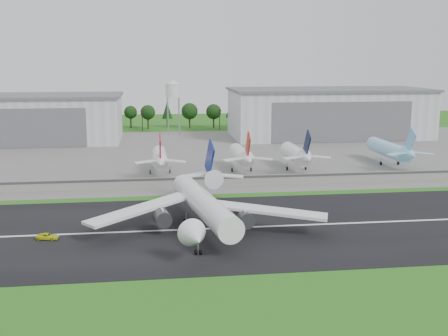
{
  "coord_description": "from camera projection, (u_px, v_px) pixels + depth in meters",
  "views": [
    {
      "loc": [
        -17.49,
        -118.91,
        40.2
      ],
      "look_at": [
        3.47,
        40.0,
        9.0
      ],
      "focal_mm": 45.0,
      "sensor_mm": 36.0,
      "label": 1
    }
  ],
  "objects": [
    {
      "name": "hangar_west",
      "position": [
        21.0,
        119.0,
        273.65
      ],
      "size": [
        97.0,
        44.0,
        23.2
      ],
      "color": "silver",
      "rests_on": "ground"
    },
    {
      "name": "treeline",
      "position": [
        180.0,
        127.0,
        334.87
      ],
      "size": [
        320.0,
        16.0,
        22.0
      ],
      "primitive_type": null,
      "color": "black",
      "rests_on": "ground"
    },
    {
      "name": "utility_poles",
      "position": [
        181.0,
        131.0,
        320.27
      ],
      "size": [
        230.0,
        3.0,
        12.0
      ],
      "primitive_type": null,
      "color": "black",
      "rests_on": "ground"
    },
    {
      "name": "blast_fence",
      "position": [
        207.0,
        181.0,
        178.81
      ],
      "size": [
        240.0,
        0.61,
        3.5
      ],
      "color": "gray",
      "rests_on": "ground"
    },
    {
      "name": "runway_centerline",
      "position": [
        226.0,
        228.0,
        135.35
      ],
      "size": [
        220.0,
        1.0,
        0.02
      ],
      "primitive_type": "cube",
      "color": "white",
      "rests_on": "runway"
    },
    {
      "name": "parked_jet_skyblue",
      "position": [
        392.0,
        150.0,
        213.27
      ],
      "size": [
        7.36,
        37.29,
        16.72
      ],
      "color": "#92D7FC",
      "rests_on": "ground"
    },
    {
      "name": "apron",
      "position": [
        192.0,
        153.0,
        242.41
      ],
      "size": [
        320.0,
        150.0,
        0.1
      ],
      "primitive_type": "cube",
      "color": "slate",
      "rests_on": "ground"
    },
    {
      "name": "ground",
      "position": [
        232.0,
        242.0,
        125.64
      ],
      "size": [
        600.0,
        600.0,
        0.0
      ],
      "primitive_type": "plane",
      "color": "#1F5814",
      "rests_on": "ground"
    },
    {
      "name": "main_airliner",
      "position": [
        204.0,
        210.0,
        133.32
      ],
      "size": [
        56.54,
        59.14,
        18.17
      ],
      "rotation": [
        0.0,
        0.0,
        3.3
      ],
      "color": "white",
      "rests_on": "runway"
    },
    {
      "name": "water_tower",
      "position": [
        173.0,
        89.0,
        300.34
      ],
      "size": [
        8.4,
        8.4,
        29.4
      ],
      "color": "#99999E",
      "rests_on": "ground"
    },
    {
      "name": "parked_jet_navy",
      "position": [
        298.0,
        155.0,
        203.5
      ],
      "size": [
        7.36,
        31.29,
        16.63
      ],
      "color": "white",
      "rests_on": "ground"
    },
    {
      "name": "ground_vehicle",
      "position": [
        48.0,
        236.0,
        126.8
      ],
      "size": [
        5.31,
        3.2,
        1.38
      ],
      "primitive_type": "imported",
      "rotation": [
        0.0,
        0.0,
        1.38
      ],
      "color": "yellow",
      "rests_on": "runway"
    },
    {
      "name": "runway",
      "position": [
        226.0,
        228.0,
        135.37
      ],
      "size": [
        320.0,
        60.0,
        0.1
      ],
      "primitive_type": "cube",
      "color": "black",
      "rests_on": "ground"
    },
    {
      "name": "hangar_east",
      "position": [
        328.0,
        113.0,
        293.35
      ],
      "size": [
        102.0,
        47.0,
        25.2
      ],
      "color": "silver",
      "rests_on": "ground"
    },
    {
      "name": "parked_jet_red_b",
      "position": [
        242.0,
        156.0,
        200.89
      ],
      "size": [
        7.36,
        31.29,
        16.52
      ],
      "color": "white",
      "rests_on": "ground"
    },
    {
      "name": "parked_jet_red_a",
      "position": [
        160.0,
        158.0,
        197.11
      ],
      "size": [
        7.36,
        31.29,
        16.37
      ],
      "color": "white",
      "rests_on": "ground"
    }
  ]
}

